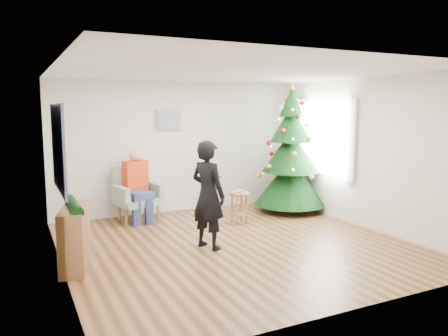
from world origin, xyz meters
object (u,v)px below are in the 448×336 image
christmas_tree (291,154)px  console (75,237)px  standing_man (208,195)px  stool (239,208)px  armchair (136,201)px

christmas_tree → console: size_ratio=2.59×
standing_man → console: size_ratio=1.61×
christmas_tree → stool: size_ratio=4.53×
standing_man → stool: bearing=-71.1°
armchair → standing_man: 2.16m
stool → console: bearing=-161.7°
christmas_tree → console: christmas_tree is taller
christmas_tree → console: (-4.35, -1.43, -0.77)m
standing_man → console: standing_man is taller
armchair → stool: bearing=-45.8°
armchair → standing_man: (0.54, -2.05, 0.43)m
christmas_tree → console: 4.64m
christmas_tree → standing_man: (-2.47, -1.47, -0.36)m
armchair → console: 2.41m
stool → armchair: size_ratio=0.56×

